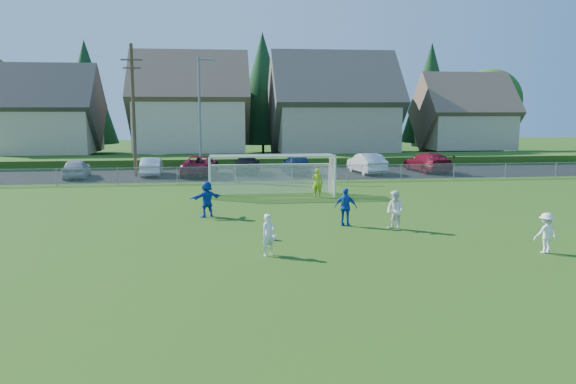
{
  "coord_description": "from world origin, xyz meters",
  "views": [
    {
      "loc": [
        -3.09,
        -17.12,
        5.16
      ],
      "look_at": [
        0.0,
        8.0,
        1.4
      ],
      "focal_mm": 35.0,
      "sensor_mm": 36.0,
      "label": 1
    }
  ],
  "objects_px": {
    "player_blue_b": "(207,199)",
    "player_white_c": "(546,233)",
    "car_c": "(200,165)",
    "car_g": "(427,162)",
    "car_b": "(152,167)",
    "car_a": "(77,168)",
    "soccer_goal": "(272,169)",
    "goalkeeper": "(317,183)",
    "player_white_a": "(268,235)",
    "player_blue_a": "(346,207)",
    "car_d": "(247,165)",
    "car_e": "(296,164)",
    "car_f": "(367,163)",
    "soccer_ball": "(274,238)",
    "player_white_b": "(395,211)"
  },
  "relations": [
    {
      "from": "car_f",
      "to": "car_g",
      "type": "bearing_deg",
      "value": 178.12
    },
    {
      "from": "car_c",
      "to": "car_g",
      "type": "xyz_separation_m",
      "value": [
        18.55,
        0.34,
        0.01
      ]
    },
    {
      "from": "goalkeeper",
      "to": "car_a",
      "type": "height_order",
      "value": "goalkeeper"
    },
    {
      "from": "player_blue_a",
      "to": "car_g",
      "type": "xyz_separation_m",
      "value": [
        11.51,
        20.35,
        -0.04
      ]
    },
    {
      "from": "player_white_c",
      "to": "car_g",
      "type": "xyz_separation_m",
      "value": [
        5.39,
        25.86,
        0.07
      ]
    },
    {
      "from": "car_e",
      "to": "soccer_ball",
      "type": "bearing_deg",
      "value": 77.7
    },
    {
      "from": "soccer_ball",
      "to": "car_f",
      "type": "distance_m",
      "value": 24.33
    },
    {
      "from": "car_a",
      "to": "car_e",
      "type": "relative_size",
      "value": 0.91
    },
    {
      "from": "player_white_b",
      "to": "car_g",
      "type": "height_order",
      "value": "player_white_b"
    },
    {
      "from": "car_b",
      "to": "car_f",
      "type": "bearing_deg",
      "value": 175.66
    },
    {
      "from": "player_white_a",
      "to": "soccer_goal",
      "type": "height_order",
      "value": "soccer_goal"
    },
    {
      "from": "player_blue_a",
      "to": "car_f",
      "type": "height_order",
      "value": "player_blue_a"
    },
    {
      "from": "goalkeeper",
      "to": "player_blue_b",
      "type": "bearing_deg",
      "value": 63.59
    },
    {
      "from": "car_a",
      "to": "car_b",
      "type": "bearing_deg",
      "value": -175.92
    },
    {
      "from": "car_f",
      "to": "soccer_goal",
      "type": "distance_m",
      "value": 13.84
    },
    {
      "from": "car_c",
      "to": "car_g",
      "type": "bearing_deg",
      "value": -176.56
    },
    {
      "from": "player_white_a",
      "to": "player_white_b",
      "type": "distance_m",
      "value": 6.77
    },
    {
      "from": "car_c",
      "to": "car_d",
      "type": "xyz_separation_m",
      "value": [
        3.71,
        0.86,
        -0.09
      ]
    },
    {
      "from": "car_a",
      "to": "soccer_goal",
      "type": "relative_size",
      "value": 0.58
    },
    {
      "from": "player_white_c",
      "to": "car_b",
      "type": "distance_m",
      "value": 31.01
    },
    {
      "from": "car_b",
      "to": "car_a",
      "type": "bearing_deg",
      "value": 6.88
    },
    {
      "from": "player_blue_b",
      "to": "car_c",
      "type": "distance_m",
      "value": 17.14
    },
    {
      "from": "goalkeeper",
      "to": "car_g",
      "type": "relative_size",
      "value": 0.31
    },
    {
      "from": "player_white_a",
      "to": "car_d",
      "type": "relative_size",
      "value": 0.31
    },
    {
      "from": "player_blue_b",
      "to": "car_a",
      "type": "height_order",
      "value": "player_blue_b"
    },
    {
      "from": "player_blue_b",
      "to": "player_white_c",
      "type": "bearing_deg",
      "value": 117.99
    },
    {
      "from": "player_blue_b",
      "to": "goalkeeper",
      "type": "relative_size",
      "value": 1.02
    },
    {
      "from": "car_a",
      "to": "car_g",
      "type": "bearing_deg",
      "value": 176.32
    },
    {
      "from": "player_blue_a",
      "to": "car_b",
      "type": "height_order",
      "value": "player_blue_a"
    },
    {
      "from": "soccer_ball",
      "to": "car_e",
      "type": "bearing_deg",
      "value": 79.97
    },
    {
      "from": "player_blue_a",
      "to": "car_c",
      "type": "bearing_deg",
      "value": -48.9
    },
    {
      "from": "player_blue_a",
      "to": "soccer_ball",
      "type": "bearing_deg",
      "value": 56.71
    },
    {
      "from": "player_blue_b",
      "to": "car_d",
      "type": "relative_size",
      "value": 0.36
    },
    {
      "from": "soccer_goal",
      "to": "car_c",
      "type": "bearing_deg",
      "value": 113.04
    },
    {
      "from": "player_blue_b",
      "to": "car_a",
      "type": "xyz_separation_m",
      "value": [
        -10.04,
        16.71,
        -0.14
      ]
    },
    {
      "from": "player_white_c",
      "to": "player_blue_a",
      "type": "relative_size",
      "value": 0.87
    },
    {
      "from": "car_c",
      "to": "player_white_a",
      "type": "bearing_deg",
      "value": 99.75
    },
    {
      "from": "player_white_c",
      "to": "car_e",
      "type": "xyz_separation_m",
      "value": [
        -5.56,
        25.59,
        0.07
      ]
    },
    {
      "from": "goalkeeper",
      "to": "player_blue_a",
      "type": "bearing_deg",
      "value": 111.95
    },
    {
      "from": "player_white_c",
      "to": "car_a",
      "type": "distance_m",
      "value": 33.6
    },
    {
      "from": "goalkeeper",
      "to": "car_a",
      "type": "relative_size",
      "value": 0.4
    },
    {
      "from": "car_a",
      "to": "car_f",
      "type": "xyz_separation_m",
      "value": [
        22.46,
        0.32,
        0.07
      ]
    },
    {
      "from": "goalkeeper",
      "to": "car_e",
      "type": "bearing_deg",
      "value": -68.64
    },
    {
      "from": "soccer_ball",
      "to": "car_b",
      "type": "xyz_separation_m",
      "value": [
        -7.36,
        22.88,
        0.6
      ]
    },
    {
      "from": "goalkeeper",
      "to": "car_a",
      "type": "bearing_deg",
      "value": -11.44
    },
    {
      "from": "soccer_goal",
      "to": "car_b",
      "type": "bearing_deg",
      "value": 126.4
    },
    {
      "from": "player_white_c",
      "to": "car_f",
      "type": "distance_m",
      "value": 25.43
    },
    {
      "from": "player_white_a",
      "to": "player_blue_b",
      "type": "distance_m",
      "value": 7.9
    },
    {
      "from": "car_c",
      "to": "car_e",
      "type": "relative_size",
      "value": 1.22
    },
    {
      "from": "player_blue_a",
      "to": "car_d",
      "type": "distance_m",
      "value": 21.13
    }
  ]
}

